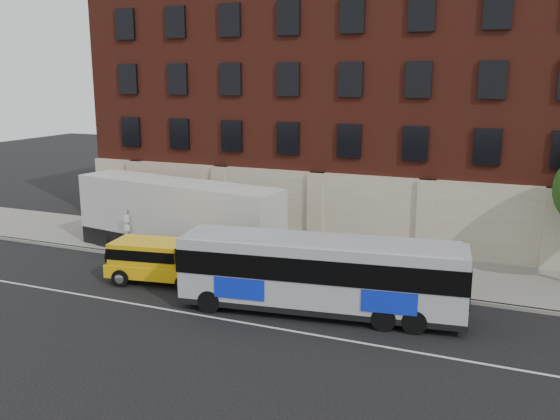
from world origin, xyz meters
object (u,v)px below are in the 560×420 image
at_px(yellow_suv, 156,259).
at_px(shipping_container, 178,219).
at_px(city_bus, 320,272).
at_px(sign_pole, 128,229).

distance_m(yellow_suv, shipping_container, 4.21).
distance_m(city_bus, shipping_container, 10.52).
xyz_separation_m(yellow_suv, shipping_container, (-1.25, 3.92, 0.87)).
height_order(sign_pole, city_bus, city_bus).
relative_size(yellow_suv, shipping_container, 0.42).
bearing_deg(sign_pole, city_bus, -16.76).
bearing_deg(sign_pole, yellow_suv, -38.58).
bearing_deg(city_bus, sign_pole, 163.24).
bearing_deg(city_bus, yellow_suv, 175.45).
relative_size(city_bus, yellow_suv, 2.23).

